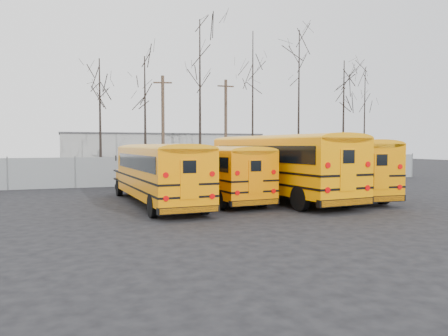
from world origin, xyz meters
name	(u,v)px	position (x,y,z in m)	size (l,w,h in m)	color
ground	(266,206)	(0.00, 0.00, 0.00)	(120.00, 120.00, 0.00)	black
fence	(193,170)	(0.00, 12.00, 1.00)	(40.00, 0.04, 2.00)	gray
distant_building	(161,152)	(2.00, 32.00, 2.00)	(22.00, 8.00, 4.00)	#B0B1AC
bus_a	(158,169)	(-4.61, 1.84, 1.70)	(2.81, 10.45, 2.90)	black
bus_b	(214,168)	(-1.58, 2.80, 1.63)	(3.04, 10.11, 2.79)	black
bus_c	(276,161)	(1.53, 1.93, 1.97)	(3.85, 12.23, 3.37)	black
bus_d	(324,163)	(4.57, 2.19, 1.82)	(3.29, 11.24, 3.11)	black
utility_pole_left	(163,127)	(-1.27, 16.02, 4.24)	(1.45, 0.49, 8.26)	#4B392A
utility_pole_right	(226,127)	(5.30, 19.41, 4.49)	(1.56, 0.27, 8.75)	#4A382A
tree_2	(100,120)	(-5.91, 17.98, 4.83)	(0.26, 0.26, 9.66)	black
tree_3	(145,119)	(-2.74, 15.67, 4.81)	(0.26, 0.26, 9.61)	black
tree_4	(200,101)	(1.18, 14.05, 6.17)	(0.26, 0.26, 12.34)	black
tree_5	(253,105)	(6.89, 16.96, 6.34)	(0.26, 0.26, 12.68)	black
tree_6	(299,105)	(9.49, 13.52, 6.08)	(0.26, 0.26, 12.15)	black
tree_7	(343,119)	(14.35, 14.20, 5.07)	(0.26, 0.26, 10.14)	black
tree_8	(364,121)	(19.00, 17.30, 5.17)	(0.26, 0.26, 10.33)	black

